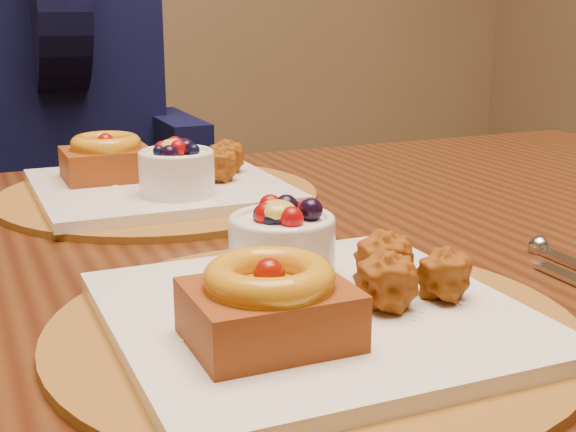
# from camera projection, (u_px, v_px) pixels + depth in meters

# --- Properties ---
(dining_table) EXTENTS (1.60, 0.90, 0.76)m
(dining_table) POSITION_uv_depth(u_px,v_px,m) (218.00, 324.00, 0.79)
(dining_table) COLOR #351709
(dining_table) RESTS_ON ground
(place_setting_near) EXTENTS (0.38, 0.38, 0.08)m
(place_setting_near) POSITION_uv_depth(u_px,v_px,m) (309.00, 303.00, 0.57)
(place_setting_near) COLOR #603212
(place_setting_near) RESTS_ON dining_table
(place_setting_far) EXTENTS (0.38, 0.38, 0.08)m
(place_setting_far) POSITION_uv_depth(u_px,v_px,m) (157.00, 181.00, 0.95)
(place_setting_far) COLOR #603212
(place_setting_far) RESTS_ON dining_table
(chair_far) EXTENTS (0.53, 0.53, 0.94)m
(chair_far) POSITION_uv_depth(u_px,v_px,m) (76.00, 238.00, 1.62)
(chair_far) COLOR black
(chair_far) RESTS_ON ground
(diner) EXTENTS (0.49, 0.47, 0.79)m
(diner) POSITION_uv_depth(u_px,v_px,m) (55.00, 73.00, 1.57)
(diner) COLOR black
(diner) RESTS_ON ground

